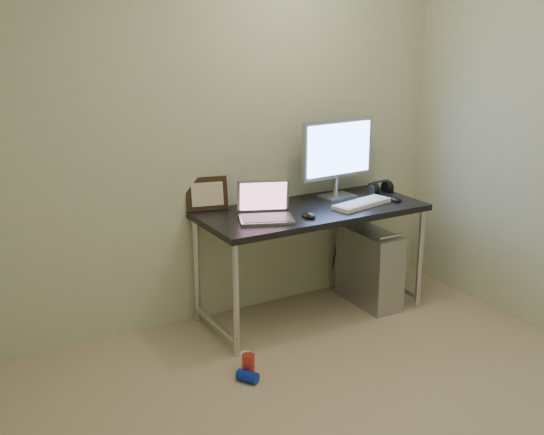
# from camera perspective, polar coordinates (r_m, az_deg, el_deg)

# --- Properties ---
(wall_back) EXTENTS (3.50, 0.02, 2.50)m
(wall_back) POSITION_cam_1_polar(r_m,az_deg,el_deg) (4.35, -5.33, 7.12)
(wall_back) COLOR beige
(wall_back) RESTS_ON ground
(desk) EXTENTS (1.49, 0.65, 0.75)m
(desk) POSITION_cam_1_polar(r_m,az_deg,el_deg) (4.48, 3.32, -0.25)
(desk) COLOR black
(desk) RESTS_ON ground
(tower_computer) EXTENTS (0.23, 0.51, 0.57)m
(tower_computer) POSITION_cam_1_polar(r_m,az_deg,el_deg) (4.83, 8.15, -4.13)
(tower_computer) COLOR #A6A6AA
(tower_computer) RESTS_ON ground
(cable_a) EXTENTS (0.01, 0.16, 0.69)m
(cable_a) POSITION_cam_1_polar(r_m,az_deg,el_deg) (5.00, 5.51, -1.70)
(cable_a) COLOR black
(cable_a) RESTS_ON ground
(cable_b) EXTENTS (0.02, 0.11, 0.71)m
(cable_b) POSITION_cam_1_polar(r_m,az_deg,el_deg) (5.04, 6.47, -1.81)
(cable_b) COLOR black
(cable_b) RESTS_ON ground
(can_red) EXTENTS (0.09, 0.09, 0.13)m
(can_red) POSITION_cam_1_polar(r_m,az_deg,el_deg) (3.92, -1.99, -12.27)
(can_red) COLOR red
(can_red) RESTS_ON ground
(can_white) EXTENTS (0.08, 0.08, 0.11)m
(can_white) POSITION_cam_1_polar(r_m,az_deg,el_deg) (3.98, -2.22, -11.98)
(can_white) COLOR white
(can_white) RESTS_ON ground
(can_blue) EXTENTS (0.12, 0.14, 0.07)m
(can_blue) POSITION_cam_1_polar(r_m,az_deg,el_deg) (3.88, -2.05, -13.16)
(can_blue) COLOR #0B24AE
(can_blue) RESTS_ON ground
(laptop) EXTENTS (0.40, 0.37, 0.23)m
(laptop) POSITION_cam_1_polar(r_m,az_deg,el_deg) (4.21, -0.59, 0.63)
(laptop) COLOR #A9A9AF
(laptop) RESTS_ON desk
(monitor) EXTENTS (0.58, 0.18, 0.54)m
(monitor) POSITION_cam_1_polar(r_m,az_deg,el_deg) (4.67, 5.52, 5.45)
(monitor) COLOR #A9A9AF
(monitor) RESTS_ON desk
(keyboard) EXTENTS (0.46, 0.24, 0.03)m
(keyboard) POSITION_cam_1_polar(r_m,az_deg,el_deg) (4.54, 7.52, 1.16)
(keyboard) COLOR white
(keyboard) RESTS_ON desk
(mouse_right) EXTENTS (0.10, 0.13, 0.04)m
(mouse_right) POSITION_cam_1_polar(r_m,az_deg,el_deg) (4.69, 10.32, 1.60)
(mouse_right) COLOR black
(mouse_right) RESTS_ON desk
(mouse_left) EXTENTS (0.08, 0.12, 0.04)m
(mouse_left) POSITION_cam_1_polar(r_m,az_deg,el_deg) (4.24, 3.09, 0.27)
(mouse_left) COLOR black
(mouse_left) RESTS_ON desk
(headphones) EXTENTS (0.16, 0.10, 0.11)m
(headphones) POSITION_cam_1_polar(r_m,az_deg,el_deg) (4.89, 9.06, 2.40)
(headphones) COLOR black
(headphones) RESTS_ON desk
(picture_frame) EXTENTS (0.28, 0.14, 0.22)m
(picture_frame) POSITION_cam_1_polar(r_m,az_deg,el_deg) (4.40, -5.49, 1.99)
(picture_frame) COLOR black
(picture_frame) RESTS_ON desk
(webcam) EXTENTS (0.04, 0.03, 0.11)m
(webcam) POSITION_cam_1_polar(r_m,az_deg,el_deg) (4.46, -2.32, 1.91)
(webcam) COLOR silver
(webcam) RESTS_ON desk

